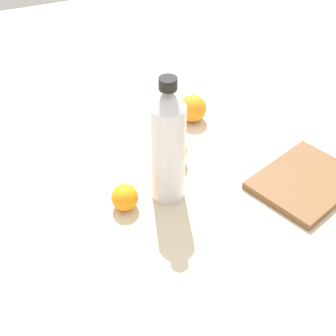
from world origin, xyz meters
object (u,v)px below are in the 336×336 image
Objects in this scene: water_bottle at (168,145)px; orange_1 at (125,197)px; orange_0 at (171,150)px; orange_2 at (193,108)px; cutting_board at (305,182)px.

water_bottle is 5.03× the size of orange_1.
water_bottle is 0.16m from orange_1.
orange_2 is at bearing -130.50° from orange_0.
orange_0 is 1.27× the size of orange_1.
cutting_board is (-0.31, 0.10, -0.14)m from water_bottle.
orange_2 is (-0.13, -0.15, -0.00)m from orange_0.
orange_1 is 0.25× the size of cutting_board.
orange_0 is (-0.05, -0.10, -0.11)m from water_bottle.
orange_0 is 0.33m from cutting_board.
orange_2 is at bearing 40.71° from water_bottle.
cutting_board is (-0.13, 0.35, -0.03)m from orange_2.
orange_0 is at bearing -146.52° from orange_1.
orange_0 is at bearing -57.21° from cutting_board.
orange_1 is at bearing 33.48° from orange_0.
orange_2 is (-0.18, -0.25, -0.11)m from water_bottle.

